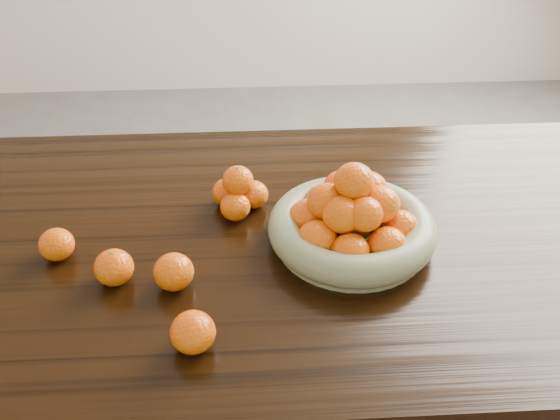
{
  "coord_description": "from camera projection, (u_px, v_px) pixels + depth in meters",
  "views": [
    {
      "loc": [
        -0.07,
        -1.12,
        1.6
      ],
      "look_at": [
        -0.01,
        -0.02,
        0.83
      ],
      "focal_mm": 40.0,
      "sensor_mm": 36.0,
      "label": 1
    }
  ],
  "objects": [
    {
      "name": "loose_orange_2",
      "position": [
        193.0,
        332.0,
        1.11
      ],
      "size": [
        0.08,
        0.08,
        0.08
      ],
      "primitive_type": "ellipsoid",
      "color": "#DA5D06",
      "rests_on": "dining_table"
    },
    {
      "name": "loose_orange_1",
      "position": [
        174.0,
        272.0,
        1.24
      ],
      "size": [
        0.08,
        0.08,
        0.08
      ],
      "primitive_type": "ellipsoid",
      "color": "#DA5D06",
      "rests_on": "dining_table"
    },
    {
      "name": "loose_orange_0",
      "position": [
        114.0,
        267.0,
        1.26
      ],
      "size": [
        0.08,
        0.08,
        0.07
      ],
      "primitive_type": "ellipsoid",
      "color": "#DA5D06",
      "rests_on": "dining_table"
    },
    {
      "name": "dining_table",
      "position": [
        284.0,
        264.0,
        1.46
      ],
      "size": [
        2.0,
        1.0,
        0.75
      ],
      "color": "black",
      "rests_on": "ground"
    },
    {
      "name": "orange_pyramid",
      "position": [
        238.0,
        193.0,
        1.46
      ],
      "size": [
        0.13,
        0.13,
        0.12
      ],
      "rotation": [
        0.0,
        0.0,
        -0.21
      ],
      "color": "#DA5D06",
      "rests_on": "dining_table"
    },
    {
      "name": "loose_orange_3",
      "position": [
        57.0,
        244.0,
        1.32
      ],
      "size": [
        0.07,
        0.07,
        0.07
      ],
      "primitive_type": "ellipsoid",
      "color": "#DA5D06",
      "rests_on": "dining_table"
    },
    {
      "name": "fruit_bowl",
      "position": [
        351.0,
        222.0,
        1.35
      ],
      "size": [
        0.37,
        0.37,
        0.2
      ],
      "rotation": [
        0.0,
        0.0,
        0.4
      ],
      "color": "gray",
      "rests_on": "dining_table"
    }
  ]
}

